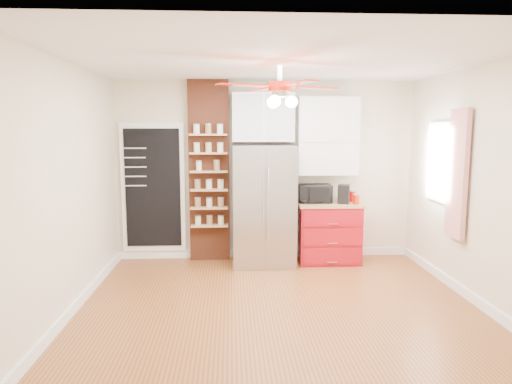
{
  "coord_description": "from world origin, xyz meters",
  "views": [
    {
      "loc": [
        -0.53,
        -4.93,
        1.99
      ],
      "look_at": [
        -0.2,
        0.9,
        1.17
      ],
      "focal_mm": 32.0,
      "sensor_mm": 36.0,
      "label": 1
    }
  ],
  "objects": [
    {
      "name": "wall_left",
      "position": [
        -2.25,
        0.0,
        1.35
      ],
      "size": [
        0.02,
        4.0,
        2.7
      ],
      "primitive_type": "cube",
      "color": "beige",
      "rests_on": "floor"
    },
    {
      "name": "canister_left",
      "position": [
        1.29,
        1.52,
        0.97
      ],
      "size": [
        0.11,
        0.11,
        0.13
      ],
      "primitive_type": "cylinder",
      "rotation": [
        0.0,
        0.0,
        0.18
      ],
      "color": "#A72009",
      "rests_on": "red_cabinet"
    },
    {
      "name": "canister_right",
      "position": [
        1.29,
        1.76,
        0.97
      ],
      "size": [
        0.1,
        0.1,
        0.15
      ],
      "primitive_type": "cylinder",
      "rotation": [
        0.0,
        0.0,
        0.01
      ],
      "color": "red",
      "rests_on": "red_cabinet"
    },
    {
      "name": "pantry_jar_oats",
      "position": [
        -0.99,
        1.8,
        1.44
      ],
      "size": [
        0.09,
        0.09,
        0.14
      ],
      "primitive_type": "cylinder",
      "rotation": [
        0.0,
        0.0,
        -0.1
      ],
      "color": "beige",
      "rests_on": "brick_pillar"
    },
    {
      "name": "brick_pillar",
      "position": [
        -0.85,
        1.92,
        1.35
      ],
      "size": [
        0.6,
        0.16,
        2.7
      ],
      "primitive_type": "cube",
      "color": "brown",
      "rests_on": "floor"
    },
    {
      "name": "toaster_oven",
      "position": [
        0.71,
        1.7,
        1.03
      ],
      "size": [
        0.48,
        0.33,
        0.27
      ],
      "primitive_type": "imported",
      "rotation": [
        0.0,
        0.0,
        -0.01
      ],
      "color": "black",
      "rests_on": "red_cabinet"
    },
    {
      "name": "fridge",
      "position": [
        -0.05,
        1.63,
        0.88
      ],
      "size": [
        0.9,
        0.7,
        1.75
      ],
      "primitive_type": "cube",
      "color": "#A2A2A7",
      "rests_on": "floor"
    },
    {
      "name": "ceiling_fan",
      "position": [
        0.0,
        0.0,
        2.42
      ],
      "size": [
        1.4,
        1.4,
        0.44
      ],
      "color": "silver",
      "rests_on": "ceiling"
    },
    {
      "name": "wall_front",
      "position": [
        0.0,
        -2.0,
        1.35
      ],
      "size": [
        4.5,
        0.02,
        2.7
      ],
      "primitive_type": "cube",
      "color": "beige",
      "rests_on": "floor"
    },
    {
      "name": "window",
      "position": [
        2.23,
        0.9,
        1.55
      ],
      "size": [
        0.04,
        0.75,
        1.05
      ],
      "primitive_type": "cube",
      "color": "white",
      "rests_on": "wall_right"
    },
    {
      "name": "coffee_maker",
      "position": [
        1.13,
        1.61,
        1.04
      ],
      "size": [
        0.22,
        0.26,
        0.28
      ],
      "primitive_type": "cube",
      "rotation": [
        0.0,
        0.0,
        -0.33
      ],
      "color": "black",
      "rests_on": "red_cabinet"
    },
    {
      "name": "upper_glass_cabinet",
      "position": [
        -0.05,
        1.82,
        2.15
      ],
      "size": [
        0.9,
        0.35,
        0.7
      ],
      "primitive_type": "cube",
      "color": "white",
      "rests_on": "wall_back"
    },
    {
      "name": "floor",
      "position": [
        0.0,
        0.0,
        0.0
      ],
      "size": [
        4.5,
        4.5,
        0.0
      ],
      "primitive_type": "plane",
      "color": "brown",
      "rests_on": "ground"
    },
    {
      "name": "curtain",
      "position": [
        2.18,
        0.35,
        1.45
      ],
      "size": [
        0.06,
        0.4,
        1.55
      ],
      "primitive_type": "cube",
      "color": "red",
      "rests_on": "wall_right"
    },
    {
      "name": "red_cabinet",
      "position": [
        0.92,
        1.68,
        0.45
      ],
      "size": [
        0.94,
        0.64,
        0.9
      ],
      "color": "maroon",
      "rests_on": "floor"
    },
    {
      "name": "wall_back",
      "position": [
        0.0,
        2.0,
        1.35
      ],
      "size": [
        4.5,
        0.02,
        2.7
      ],
      "primitive_type": "cube",
      "color": "beige",
      "rests_on": "floor"
    },
    {
      "name": "chalkboard",
      "position": [
        -1.7,
        1.96,
        1.1
      ],
      "size": [
        0.95,
        0.05,
        1.95
      ],
      "color": "white",
      "rests_on": "wall_back"
    },
    {
      "name": "upper_shelf_unit",
      "position": [
        0.92,
        1.85,
        1.88
      ],
      "size": [
        0.9,
        0.3,
        1.15
      ],
      "primitive_type": "cube",
      "color": "white",
      "rests_on": "wall_back"
    },
    {
      "name": "ceiling",
      "position": [
        0.0,
        0.0,
        2.7
      ],
      "size": [
        4.5,
        4.5,
        0.0
      ],
      "primitive_type": "plane",
      "color": "white",
      "rests_on": "wall_back"
    },
    {
      "name": "wall_right",
      "position": [
        2.25,
        0.0,
        1.35
      ],
      "size": [
        0.02,
        4.0,
        2.7
      ],
      "primitive_type": "cube",
      "color": "beige",
      "rests_on": "floor"
    },
    {
      "name": "pantry_jar_beans",
      "position": [
        -0.73,
        1.8,
        1.45
      ],
      "size": [
        0.1,
        0.1,
        0.15
      ],
      "primitive_type": "cylinder",
      "rotation": [
        0.0,
        0.0,
        0.05
      ],
      "color": "olive",
      "rests_on": "brick_pillar"
    }
  ]
}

